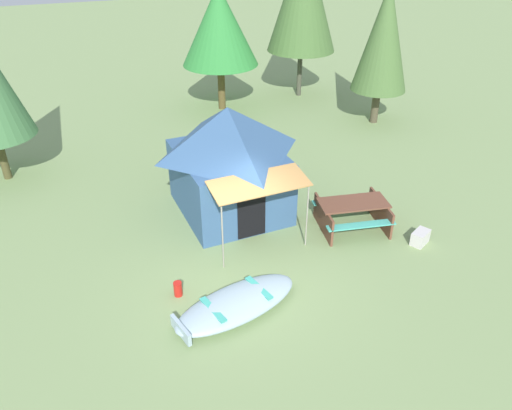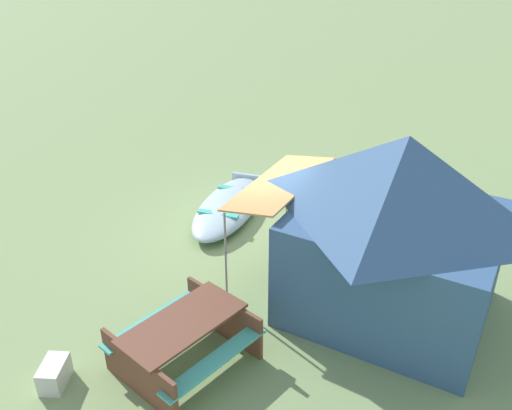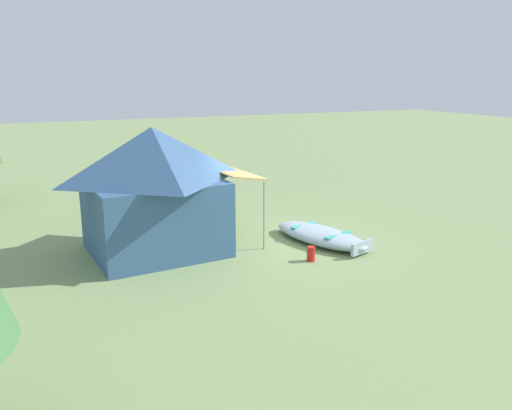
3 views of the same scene
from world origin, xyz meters
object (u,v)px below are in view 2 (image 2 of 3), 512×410
at_px(picnic_table, 184,338).
at_px(cooler_box, 54,374).
at_px(beached_rowboat, 228,206).
at_px(canvas_cabin_tent, 397,226).
at_px(fuel_can, 290,199).

relative_size(picnic_table, cooler_box, 3.89).
height_order(beached_rowboat, picnic_table, picnic_table).
distance_m(beached_rowboat, picnic_table, 4.38).
height_order(canvas_cabin_tent, fuel_can, canvas_cabin_tent).
bearing_deg(beached_rowboat, canvas_cabin_tent, 74.89).
distance_m(beached_rowboat, fuel_can, 1.40).
xyz_separation_m(beached_rowboat, cooler_box, (5.15, 0.82, -0.02)).
distance_m(picnic_table, fuel_can, 5.06).
xyz_separation_m(cooler_box, fuel_can, (-6.21, 0.09, -0.01)).
xyz_separation_m(canvas_cabin_tent, picnic_table, (2.78, -1.92, -1.08)).
distance_m(canvas_cabin_tent, cooler_box, 5.34).
bearing_deg(fuel_can, cooler_box, -0.82).
relative_size(beached_rowboat, fuel_can, 8.91).
distance_m(canvas_cabin_tent, fuel_can, 4.00).
relative_size(cooler_box, fuel_can, 1.47).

